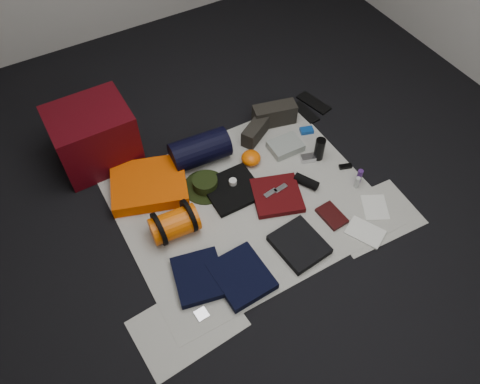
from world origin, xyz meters
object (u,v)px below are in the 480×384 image
navy_duffel (200,150)px  water_bottle (319,149)px  sleeping_pad (149,185)px  paperback_book (332,216)px  stuff_sack (174,224)px  compact_camera (308,158)px  red_cabinet (94,136)px

navy_duffel → water_bottle: navy_duffel is taller
sleeping_pad → paperback_book: 1.22m
stuff_sack → compact_camera: bearing=4.4°
red_cabinet → navy_duffel: size_ratio=1.28×
navy_duffel → paperback_book: bearing=-54.8°
paperback_book → stuff_sack: bearing=153.2°
stuff_sack → water_bottle: size_ratio=1.67×
compact_camera → navy_duffel: bearing=167.8°
sleeping_pad → navy_duffel: size_ratio=1.21×
stuff_sack → red_cabinet: bearing=103.1°
red_cabinet → sleeping_pad: 0.50m
sleeping_pad → water_bottle: size_ratio=2.77×
sleeping_pad → navy_duffel: 0.42m
red_cabinet → navy_duffel: 0.72m
paperback_book → compact_camera: bearing=69.4°
sleeping_pad → stuff_sack: 0.40m
red_cabinet → stuff_sack: (0.20, -0.84, -0.12)m
stuff_sack → navy_duffel: 0.61m
sleeping_pad → compact_camera: 1.11m
red_cabinet → stuff_sack: bearing=-76.9°
compact_camera → paperback_book: 0.50m
stuff_sack → navy_duffel: bearing=48.3°
compact_camera → paperback_book: (-0.15, -0.48, -0.01)m
water_bottle → compact_camera: (-0.08, 0.02, -0.07)m
water_bottle → paperback_book: size_ratio=0.92×
navy_duffel → compact_camera: (0.66, -0.38, -0.09)m
water_bottle → stuff_sack: bearing=-176.7°
sleeping_pad → water_bottle: bearing=-16.2°
stuff_sack → sleeping_pad: bearing=90.8°
navy_duffel → paperback_book: (0.51, -0.85, -0.09)m
sleeping_pad → water_bottle: 1.19m
sleeping_pad → paperback_book: (0.92, -0.79, -0.03)m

